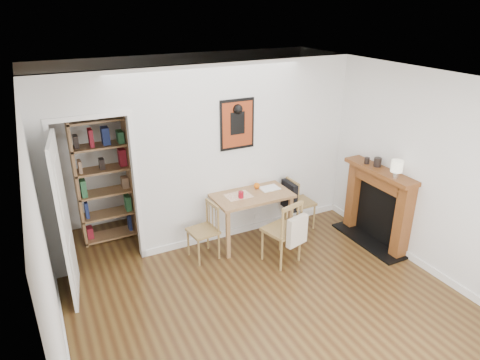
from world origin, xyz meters
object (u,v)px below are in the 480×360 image
chair_front (282,231)px  fireplace (378,203)px  chair_right (299,202)px  chair_left (203,232)px  mantel_lamp (397,167)px  bookshelf (104,181)px  ceramic_jar_b (367,160)px  dining_table (250,199)px  notebook (269,188)px  red_glass (241,195)px  ceramic_jar_a (378,162)px  orange_fruit (257,186)px

chair_front → fireplace: size_ratio=0.75×
chair_right → chair_front: chair_front is taller
chair_left → mantel_lamp: size_ratio=3.31×
bookshelf → ceramic_jar_b: 3.83m
dining_table → notebook: 0.34m
dining_table → chair_front: size_ratio=1.21×
dining_table → bookshelf: 2.14m
bookshelf → mantel_lamp: bearing=-32.5°
dining_table → red_glass: size_ratio=11.51×
dining_table → ceramic_jar_b: 1.78m
chair_left → bookshelf: bookshelf is taller
dining_table → mantel_lamp: (1.57, -1.17, 0.63)m
red_glass → ceramic_jar_a: bearing=-19.6°
chair_front → ceramic_jar_a: size_ratio=7.25×
dining_table → bookshelf: size_ratio=0.60×
dining_table → ceramic_jar_a: bearing=-24.2°
bookshelf → orange_fruit: (2.03, -0.92, -0.11)m
chair_left → chair_front: 1.09m
orange_fruit → red_glass: bearing=-152.1°
bookshelf → orange_fruit: size_ratio=21.37×
chair_right → orange_fruit: bearing=171.9°
chair_left → ceramic_jar_a: bearing=-14.0°
red_glass → notebook: (0.52, 0.10, -0.04)m
red_glass → mantel_lamp: size_ratio=0.40×
chair_left → orange_fruit: bearing=13.6°
chair_left → ceramic_jar_a: ceramic_jar_a is taller
mantel_lamp → chair_left: bearing=156.3°
chair_right → orange_fruit: (-0.71, 0.10, 0.38)m
bookshelf → notebook: size_ratio=6.70×
chair_right → chair_front: bearing=-136.9°
bookshelf → red_glass: bookshelf is taller
chair_left → chair_right: chair_right is taller
chair_right → orange_fruit: orange_fruit is taller
chair_right → fireplace: size_ratio=0.67×
bookshelf → ceramic_jar_a: bookshelf is taller
ceramic_jar_a → ceramic_jar_b: ceramic_jar_a is taller
chair_left → mantel_lamp: bearing=-23.7°
red_glass → chair_left: bearing=-175.9°
chair_right → fireplace: 1.18m
orange_fruit → mantel_lamp: (1.41, -1.28, 0.49)m
fireplace → ceramic_jar_b: (-0.07, 0.26, 0.59)m
ceramic_jar_a → mantel_lamp: bearing=-100.8°
chair_front → bookshelf: bearing=139.3°
chair_left → chair_front: (0.93, -0.56, 0.07)m
red_glass → notebook: size_ratio=0.35×
dining_table → chair_left: 0.86m
dining_table → mantel_lamp: bearing=-36.8°
fireplace → red_glass: size_ratio=12.69×
red_glass → fireplace: bearing=-22.2°
orange_fruit → notebook: size_ratio=0.31×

